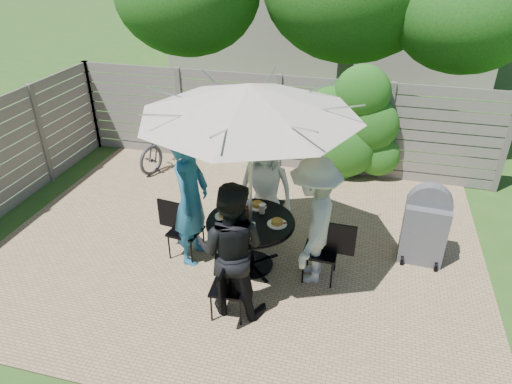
% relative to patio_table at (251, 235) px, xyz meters
% --- Properties ---
extents(patio_table, '(1.17, 1.17, 0.76)m').
position_rel_patio_table_xyz_m(patio_table, '(0.00, 0.00, 0.00)').
color(patio_table, black).
rests_on(patio_table, ground).
extents(umbrella, '(2.70, 2.70, 2.60)m').
position_rel_patio_table_xyz_m(umbrella, '(-0.00, 0.00, 1.88)').
color(umbrella, silver).
rests_on(umbrella, ground).
extents(chair_back, '(0.48, 0.67, 0.89)m').
position_rel_patio_table_xyz_m(chair_back, '(0.01, 0.96, -0.26)').
color(chair_back, black).
rests_on(chair_back, ground).
extents(person_back, '(0.80, 0.53, 1.64)m').
position_rel_patio_table_xyz_m(person_back, '(0.01, 0.83, 0.29)').
color(person_back, silver).
rests_on(person_back, ground).
extents(chair_left, '(0.64, 0.47, 0.86)m').
position_rel_patio_table_xyz_m(chair_left, '(-0.96, 0.01, -0.27)').
color(chair_left, black).
rests_on(chair_left, ground).
extents(person_left, '(0.46, 0.69, 1.89)m').
position_rel_patio_table_xyz_m(person_left, '(-0.83, 0.01, 0.41)').
color(person_left, '#216490').
rests_on(person_left, ground).
extents(chair_front, '(0.43, 0.62, 0.85)m').
position_rel_patio_table_xyz_m(chair_front, '(-0.01, -0.96, -0.28)').
color(chair_front, black).
rests_on(chair_front, ground).
extents(person_front, '(0.86, 0.67, 1.75)m').
position_rel_patio_table_xyz_m(person_front, '(-0.01, -0.83, 0.34)').
color(person_front, black).
rests_on(person_front, ground).
extents(chair_right, '(0.65, 0.44, 0.90)m').
position_rel_patio_table_xyz_m(chair_right, '(0.97, -0.01, -0.26)').
color(chair_right, black).
rests_on(chair_right, ground).
extents(person_right, '(0.66, 1.14, 1.76)m').
position_rel_patio_table_xyz_m(person_right, '(0.83, -0.01, 0.35)').
color(person_right, beige).
rests_on(person_right, ground).
extents(plate_back, '(0.26, 0.26, 0.06)m').
position_rel_patio_table_xyz_m(plate_back, '(0.00, 0.36, 0.25)').
color(plate_back, white).
rests_on(plate_back, patio_table).
extents(plate_left, '(0.26, 0.26, 0.06)m').
position_rel_patio_table_xyz_m(plate_left, '(-0.36, 0.00, 0.25)').
color(plate_left, white).
rests_on(plate_left, patio_table).
extents(plate_front, '(0.26, 0.26, 0.06)m').
position_rel_patio_table_xyz_m(plate_front, '(-0.00, -0.36, 0.25)').
color(plate_front, white).
rests_on(plate_front, patio_table).
extents(plate_right, '(0.26, 0.26, 0.06)m').
position_rel_patio_table_xyz_m(plate_right, '(0.36, -0.00, 0.25)').
color(plate_right, white).
rests_on(plate_right, patio_table).
extents(glass_back, '(0.07, 0.07, 0.14)m').
position_rel_patio_table_xyz_m(glass_back, '(-0.10, 0.26, 0.30)').
color(glass_back, silver).
rests_on(glass_back, patio_table).
extents(glass_left, '(0.07, 0.07, 0.14)m').
position_rel_patio_table_xyz_m(glass_left, '(-0.26, -0.10, 0.30)').
color(glass_left, silver).
rests_on(glass_left, patio_table).
extents(glass_front, '(0.07, 0.07, 0.14)m').
position_rel_patio_table_xyz_m(glass_front, '(0.10, -0.26, 0.30)').
color(glass_front, silver).
rests_on(glass_front, patio_table).
extents(syrup_jug, '(0.09, 0.09, 0.16)m').
position_rel_patio_table_xyz_m(syrup_jug, '(-0.06, 0.05, 0.31)').
color(syrup_jug, '#59280C').
rests_on(syrup_jug, patio_table).
extents(coffee_cup, '(0.08, 0.08, 0.12)m').
position_rel_patio_table_xyz_m(coffee_cup, '(0.10, 0.22, 0.29)').
color(coffee_cup, '#C6B293').
rests_on(coffee_cup, patio_table).
extents(bicycle, '(1.11, 1.84, 0.91)m').
position_rel_patio_table_xyz_m(bicycle, '(-2.38, 2.79, -0.08)').
color(bicycle, '#333338').
rests_on(bicycle, ground).
extents(bbq_grill, '(0.61, 0.49, 1.19)m').
position_rel_patio_table_xyz_m(bbq_grill, '(2.28, 0.78, 0.01)').
color(bbq_grill, '#57575C').
rests_on(bbq_grill, ground).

